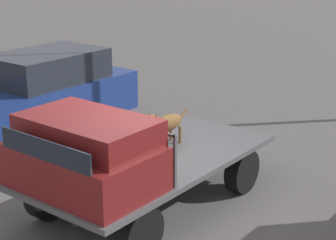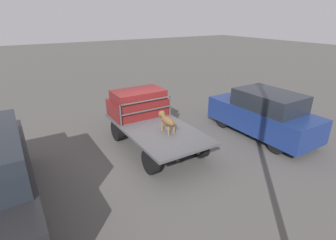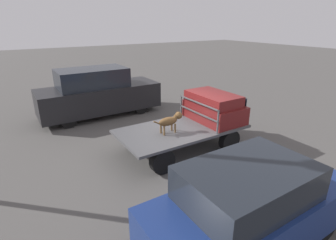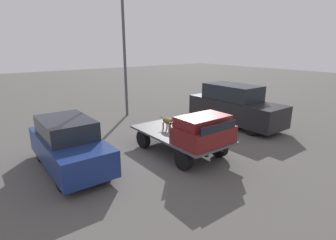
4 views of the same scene
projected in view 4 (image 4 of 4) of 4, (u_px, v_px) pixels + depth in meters
name	position (u px, v px, depth m)	size (l,w,h in m)	color
ground_plane	(179.00, 152.00, 10.50)	(80.00, 80.00, 0.00)	#514F4C
flatbed_truck	(180.00, 138.00, 10.34)	(4.12, 2.10, 0.79)	black
truck_cab	(204.00, 130.00, 9.14)	(1.31, 1.98, 0.96)	maroon
truck_headboard	(191.00, 125.00, 9.66)	(0.04, 1.98, 0.75)	#4C4C4F
dog	(169.00, 121.00, 10.50)	(1.05, 0.26, 0.64)	brown
parked_sedan	(69.00, 144.00, 8.92)	(4.15, 1.70, 1.73)	black
parked_pickup_far	(234.00, 106.00, 13.90)	(5.21, 1.87, 2.13)	black
light_pole_near	(124.00, 35.00, 14.84)	(0.43, 0.43, 7.42)	#4C4C51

